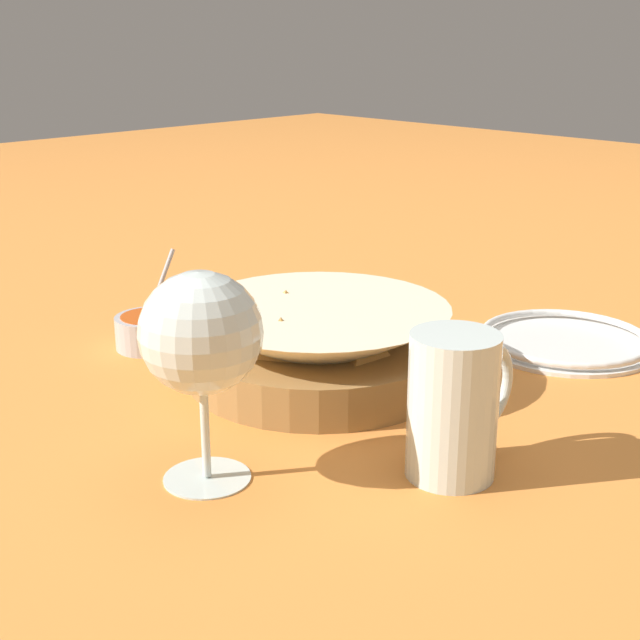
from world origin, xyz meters
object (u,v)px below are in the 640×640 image
object	(u,v)px
sauce_cup	(149,330)
side_plate	(565,340)
wine_glass	(201,339)
beer_mug	(454,410)
food_basket	(320,346)

from	to	relation	value
sauce_cup	side_plate	xyz separation A→B (m)	(0.33, -0.33, -0.01)
wine_glass	beer_mug	bearing A→B (deg)	-42.10
food_basket	beer_mug	distance (m)	0.23
sauce_cup	beer_mug	distance (m)	0.42
sauce_cup	side_plate	bearing A→B (deg)	-44.67
wine_glass	side_plate	world-z (taller)	wine_glass
wine_glass	side_plate	distance (m)	0.49
wine_glass	side_plate	size ratio (longest dim) A/B	0.87
beer_mug	wine_glass	bearing A→B (deg)	137.90
food_basket	beer_mug	world-z (taller)	beer_mug
wine_glass	beer_mug	size ratio (longest dim) A/B	1.43
food_basket	sauce_cup	world-z (taller)	sauce_cup
food_basket	sauce_cup	size ratio (longest dim) A/B	2.47
beer_mug	side_plate	distance (m)	0.34
wine_glass	beer_mug	distance (m)	0.21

